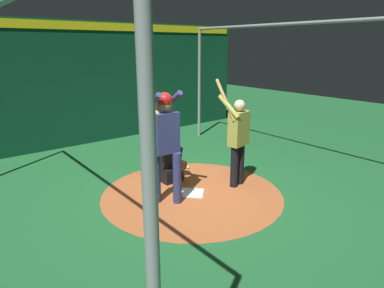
{
  "coord_description": "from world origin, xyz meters",
  "views": [
    {
      "loc": [
        4.47,
        -3.54,
        2.62
      ],
      "look_at": [
        0.0,
        0.0,
        0.95
      ],
      "focal_mm": 31.61,
      "sensor_mm": 36.0,
      "label": 1
    }
  ],
  "objects_px": {
    "batter": "(165,137)",
    "visitor": "(238,137)",
    "baseball_0": "(188,167)",
    "catcher": "(171,164)",
    "umpire": "(150,126)",
    "home_plate": "(192,193)"
  },
  "relations": [
    {
      "from": "home_plate",
      "to": "umpire",
      "type": "height_order",
      "value": "umpire"
    },
    {
      "from": "visitor",
      "to": "baseball_0",
      "type": "bearing_deg",
      "value": 178.31
    },
    {
      "from": "catcher",
      "to": "umpire",
      "type": "distance_m",
      "value": 0.91
    },
    {
      "from": "home_plate",
      "to": "visitor",
      "type": "bearing_deg",
      "value": 76.86
    },
    {
      "from": "home_plate",
      "to": "umpire",
      "type": "bearing_deg",
      "value": -178.53
    },
    {
      "from": "umpire",
      "to": "baseball_0",
      "type": "xyz_separation_m",
      "value": [
        0.28,
        0.76,
        -0.98
      ]
    },
    {
      "from": "batter",
      "to": "visitor",
      "type": "relative_size",
      "value": 1.09
    },
    {
      "from": "batter",
      "to": "umpire",
      "type": "distance_m",
      "value": 1.45
    },
    {
      "from": "batter",
      "to": "baseball_0",
      "type": "distance_m",
      "value": 2.01
    },
    {
      "from": "catcher",
      "to": "visitor",
      "type": "xyz_separation_m",
      "value": [
        0.94,
        0.89,
        0.6
      ]
    },
    {
      "from": "umpire",
      "to": "visitor",
      "type": "bearing_deg",
      "value": 31.58
    },
    {
      "from": "visitor",
      "to": "baseball_0",
      "type": "relative_size",
      "value": 27.57
    },
    {
      "from": "umpire",
      "to": "batter",
      "type": "bearing_deg",
      "value": -21.34
    },
    {
      "from": "baseball_0",
      "to": "umpire",
      "type": "bearing_deg",
      "value": -110.47
    },
    {
      "from": "baseball_0",
      "to": "catcher",
      "type": "bearing_deg",
      "value": -63.53
    },
    {
      "from": "catcher",
      "to": "batter",
      "type": "bearing_deg",
      "value": -39.84
    },
    {
      "from": "home_plate",
      "to": "batter",
      "type": "xyz_separation_m",
      "value": [
        -0.01,
        -0.56,
        1.16
      ]
    },
    {
      "from": "visitor",
      "to": "baseball_0",
      "type": "height_order",
      "value": "visitor"
    },
    {
      "from": "home_plate",
      "to": "visitor",
      "type": "xyz_separation_m",
      "value": [
        0.22,
        0.93,
        0.96
      ]
    },
    {
      "from": "home_plate",
      "to": "catcher",
      "type": "distance_m",
      "value": 0.81
    },
    {
      "from": "batter",
      "to": "catcher",
      "type": "bearing_deg",
      "value": 140.16
    },
    {
      "from": "batter",
      "to": "visitor",
      "type": "height_order",
      "value": "batter"
    }
  ]
}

